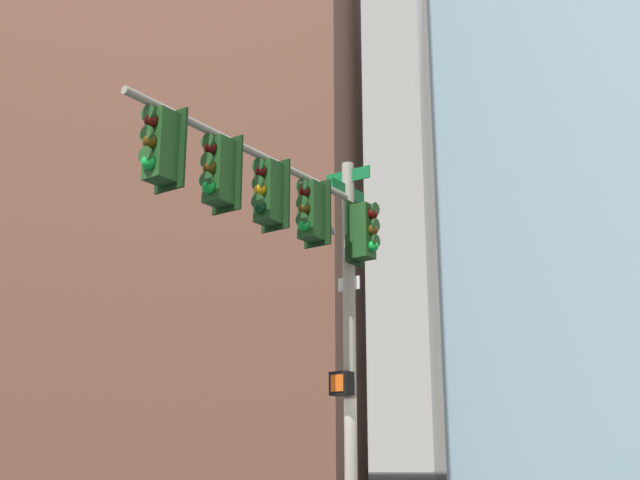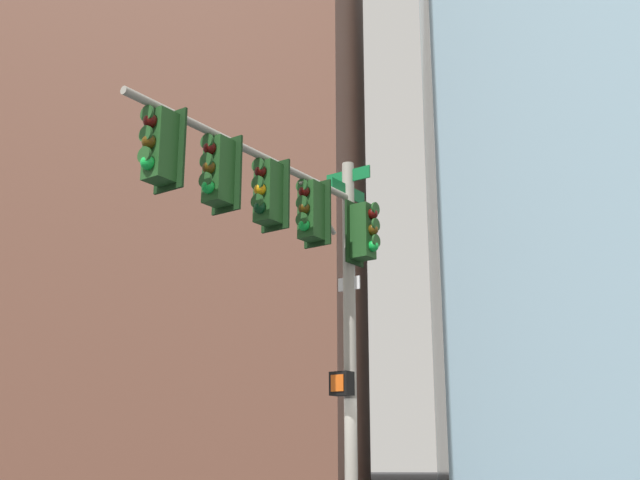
{
  "view_description": "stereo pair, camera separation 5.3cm",
  "coord_description": "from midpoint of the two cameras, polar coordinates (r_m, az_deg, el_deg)",
  "views": [
    {
      "loc": [
        -13.63,
        -1.11,
        1.47
      ],
      "look_at": [
        -0.84,
        0.36,
        5.13
      ],
      "focal_mm": 43.78,
      "sensor_mm": 36.0,
      "label": 1
    },
    {
      "loc": [
        -13.62,
        -1.17,
        1.47
      ],
      "look_at": [
        -0.84,
        0.36,
        5.13
      ],
      "focal_mm": 43.78,
      "sensor_mm": 36.0,
      "label": 2
    }
  ],
  "objects": [
    {
      "name": "building_brick_farside",
      "position": [
        73.19,
        -13.61,
        -2.8
      ],
      "size": [
        23.9,
        14.62,
        34.91
      ],
      "primitive_type": "cube",
      "color": "brown",
      "rests_on": "ground_plane"
    },
    {
      "name": "building_brick_nearside",
      "position": [
        50.72,
        -9.79,
        11.69
      ],
      "size": [
        22.93,
        20.83,
        49.46
      ],
      "primitive_type": "cube",
      "color": "brown",
      "rests_on": "ground_plane"
    },
    {
      "name": "building_brick_midblock",
      "position": [
        61.26,
        -6.57,
        0.02
      ],
      "size": [
        19.59,
        19.77,
        36.27
      ],
      "primitive_type": "cube",
      "color": "#845B47",
      "rests_on": "ground_plane"
    },
    {
      "name": "building_glass_tower",
      "position": [
        66.86,
        17.54,
        15.78
      ],
      "size": [
        25.0,
        22.74,
        71.46
      ],
      "primitive_type": "cube",
      "color": "#8CB2C6",
      "rests_on": "ground_plane"
    },
    {
      "name": "signal_pole_assembly",
      "position": [
        12.73,
        -1.94,
        0.11
      ],
      "size": [
        5.2,
        3.19,
        6.82
      ],
      "rotation": [
        0.0,
        0.0,
        2.64
      ],
      "color": "#9E998C",
      "rests_on": "ground_plane"
    }
  ]
}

